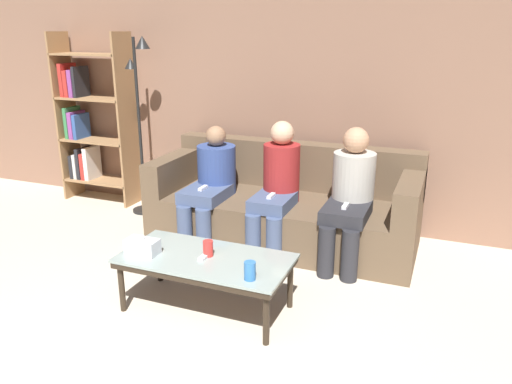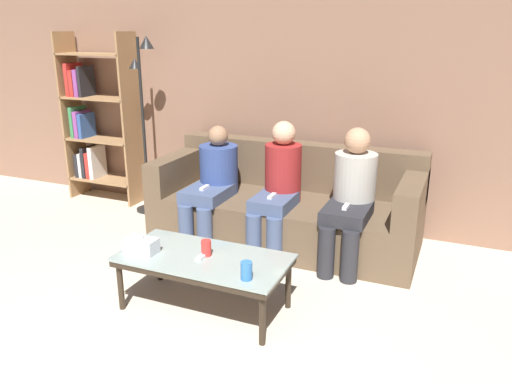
% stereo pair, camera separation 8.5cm
% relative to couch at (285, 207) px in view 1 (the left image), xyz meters
% --- Properties ---
extents(wall_back, '(12.00, 0.06, 2.60)m').
position_rel_couch_xyz_m(wall_back, '(0.00, 0.53, 1.00)').
color(wall_back, '#8C6651').
rests_on(wall_back, ground_plane).
extents(couch, '(2.31, 0.93, 0.83)m').
position_rel_couch_xyz_m(couch, '(0.00, 0.00, 0.00)').
color(couch, brown).
rests_on(couch, ground_plane).
extents(coffee_table, '(1.13, 0.56, 0.39)m').
position_rel_couch_xyz_m(coffee_table, '(-0.10, -1.33, 0.04)').
color(coffee_table, '#8C9E99').
rests_on(coffee_table, ground_plane).
extents(cup_near_left, '(0.07, 0.07, 0.11)m').
position_rel_couch_xyz_m(cup_near_left, '(-0.09, -1.31, 0.14)').
color(cup_near_left, red).
rests_on(cup_near_left, coffee_table).
extents(cup_near_right, '(0.07, 0.07, 0.11)m').
position_rel_couch_xyz_m(cup_near_right, '(0.29, -1.51, 0.14)').
color(cup_near_right, '#3372BF').
rests_on(cup_near_right, coffee_table).
extents(tissue_box, '(0.22, 0.12, 0.13)m').
position_rel_couch_xyz_m(tissue_box, '(-0.52, -1.44, 0.13)').
color(tissue_box, silver).
rests_on(tissue_box, coffee_table).
extents(game_remote, '(0.04, 0.15, 0.02)m').
position_rel_couch_xyz_m(game_remote, '(-0.10, -1.33, 0.09)').
color(game_remote, white).
rests_on(game_remote, coffee_table).
extents(bookshelf, '(0.83, 0.32, 1.80)m').
position_rel_couch_xyz_m(bookshelf, '(-2.35, 0.30, 0.55)').
color(bookshelf, '#9E754C').
rests_on(bookshelf, ground_plane).
extents(standing_lamp, '(0.31, 0.26, 1.76)m').
position_rel_couch_xyz_m(standing_lamp, '(-1.57, 0.16, 0.78)').
color(standing_lamp, black).
rests_on(standing_lamp, ground_plane).
extents(seated_person_left_end, '(0.34, 0.69, 1.01)m').
position_rel_couch_xyz_m(seated_person_left_end, '(-0.62, -0.23, 0.24)').
color(seated_person_left_end, '#47567A').
rests_on(seated_person_left_end, ground_plane).
extents(seated_person_mid_left, '(0.31, 0.64, 1.10)m').
position_rel_couch_xyz_m(seated_person_mid_left, '(0.00, -0.22, 0.27)').
color(seated_person_mid_left, '#47567A').
rests_on(seated_person_mid_left, ground_plane).
extents(seated_person_mid_right, '(0.34, 0.69, 1.09)m').
position_rel_couch_xyz_m(seated_person_mid_right, '(0.62, -0.22, 0.28)').
color(seated_person_mid_right, '#28282D').
rests_on(seated_person_mid_right, ground_plane).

